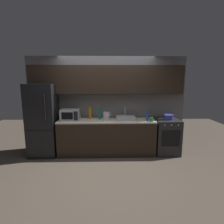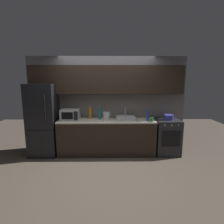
{
  "view_description": "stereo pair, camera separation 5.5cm",
  "coord_description": "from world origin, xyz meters",
  "px_view_note": "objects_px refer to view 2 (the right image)",
  "views": [
    {
      "loc": [
        0.03,
        -3.57,
        1.9
      ],
      "look_at": [
        0.14,
        0.9,
        1.1
      ],
      "focal_mm": 28.98,
      "sensor_mm": 36.0,
      "label": 1
    },
    {
      "loc": [
        0.09,
        -3.57,
        1.9
      ],
      "look_at": [
        0.14,
        0.9,
        1.1
      ],
      "focal_mm": 28.98,
      "sensor_mm": 36.0,
      "label": 2
    }
  ],
  "objects_px": {
    "kettle": "(106,116)",
    "wine_bottle_amber": "(90,113)",
    "wine_bottle_blue": "(147,115)",
    "mug_green": "(152,120)",
    "refrigerator": "(43,120)",
    "microwave": "(70,114)",
    "wine_bottle_teal": "(100,113)",
    "cooking_pot": "(169,117)",
    "oven_range": "(167,137)"
  },
  "relations": [
    {
      "from": "wine_bottle_amber",
      "to": "microwave",
      "type": "bearing_deg",
      "value": -165.22
    },
    {
      "from": "refrigerator",
      "to": "wine_bottle_blue",
      "type": "height_order",
      "value": "refrigerator"
    },
    {
      "from": "wine_bottle_amber",
      "to": "mug_green",
      "type": "xyz_separation_m",
      "value": [
        1.52,
        -0.36,
        -0.09
      ]
    },
    {
      "from": "microwave",
      "to": "mug_green",
      "type": "distance_m",
      "value": 2.02
    },
    {
      "from": "kettle",
      "to": "wine_bottle_teal",
      "type": "bearing_deg",
      "value": 134.57
    },
    {
      "from": "wine_bottle_blue",
      "to": "wine_bottle_teal",
      "type": "distance_m",
      "value": 1.21
    },
    {
      "from": "microwave",
      "to": "kettle",
      "type": "xyz_separation_m",
      "value": [
        0.91,
        -0.09,
        -0.03
      ]
    },
    {
      "from": "wine_bottle_teal",
      "to": "mug_green",
      "type": "bearing_deg",
      "value": -14.2
    },
    {
      "from": "kettle",
      "to": "cooking_pot",
      "type": "xyz_separation_m",
      "value": [
        1.58,
        0.07,
        -0.04
      ]
    },
    {
      "from": "refrigerator",
      "to": "wine_bottle_blue",
      "type": "relative_size",
      "value": 5.57
    },
    {
      "from": "microwave",
      "to": "wine_bottle_amber",
      "type": "relative_size",
      "value": 1.34
    },
    {
      "from": "wine_bottle_amber",
      "to": "wine_bottle_teal",
      "type": "relative_size",
      "value": 0.97
    },
    {
      "from": "refrigerator",
      "to": "kettle",
      "type": "height_order",
      "value": "refrigerator"
    },
    {
      "from": "wine_bottle_blue",
      "to": "mug_green",
      "type": "relative_size",
      "value": 3.28
    },
    {
      "from": "wine_bottle_amber",
      "to": "wine_bottle_blue",
      "type": "relative_size",
      "value": 1.06
    },
    {
      "from": "oven_range",
      "to": "wine_bottle_teal",
      "type": "relative_size",
      "value": 2.53
    },
    {
      "from": "oven_range",
      "to": "wine_bottle_amber",
      "type": "relative_size",
      "value": 2.62
    },
    {
      "from": "microwave",
      "to": "cooking_pot",
      "type": "distance_m",
      "value": 2.49
    },
    {
      "from": "oven_range",
      "to": "kettle",
      "type": "bearing_deg",
      "value": -177.47
    },
    {
      "from": "wine_bottle_teal",
      "to": "cooking_pot",
      "type": "xyz_separation_m",
      "value": [
        1.75,
        -0.1,
        -0.09
      ]
    },
    {
      "from": "microwave",
      "to": "mug_green",
      "type": "relative_size",
      "value": 4.64
    },
    {
      "from": "wine_bottle_blue",
      "to": "cooking_pot",
      "type": "height_order",
      "value": "wine_bottle_blue"
    },
    {
      "from": "refrigerator",
      "to": "microwave",
      "type": "bearing_deg",
      "value": 1.55
    },
    {
      "from": "wine_bottle_amber",
      "to": "wine_bottle_teal",
      "type": "bearing_deg",
      "value": -9.6
    },
    {
      "from": "wine_bottle_blue",
      "to": "cooking_pot",
      "type": "distance_m",
      "value": 0.58
    },
    {
      "from": "cooking_pot",
      "to": "microwave",
      "type": "bearing_deg",
      "value": 179.58
    },
    {
      "from": "refrigerator",
      "to": "wine_bottle_amber",
      "type": "bearing_deg",
      "value": 7.17
    },
    {
      "from": "wine_bottle_amber",
      "to": "cooking_pot",
      "type": "distance_m",
      "value": 2.01
    },
    {
      "from": "wine_bottle_teal",
      "to": "cooking_pot",
      "type": "distance_m",
      "value": 1.76
    },
    {
      "from": "kettle",
      "to": "cooking_pot",
      "type": "height_order",
      "value": "kettle"
    },
    {
      "from": "oven_range",
      "to": "mug_green",
      "type": "xyz_separation_m",
      "value": [
        -0.46,
        -0.22,
        0.5
      ]
    },
    {
      "from": "refrigerator",
      "to": "wine_bottle_teal",
      "type": "xyz_separation_m",
      "value": [
        1.42,
        0.1,
        0.15
      ]
    },
    {
      "from": "kettle",
      "to": "cooking_pot",
      "type": "distance_m",
      "value": 1.58
    },
    {
      "from": "wine_bottle_amber",
      "to": "mug_green",
      "type": "distance_m",
      "value": 1.57
    },
    {
      "from": "wine_bottle_blue",
      "to": "wine_bottle_teal",
      "type": "bearing_deg",
      "value": 169.5
    },
    {
      "from": "refrigerator",
      "to": "cooking_pot",
      "type": "distance_m",
      "value": 3.17
    },
    {
      "from": "wine_bottle_blue",
      "to": "mug_green",
      "type": "height_order",
      "value": "wine_bottle_blue"
    },
    {
      "from": "cooking_pot",
      "to": "refrigerator",
      "type": "bearing_deg",
      "value": -180.0
    },
    {
      "from": "wine_bottle_teal",
      "to": "mug_green",
      "type": "xyz_separation_m",
      "value": [
        1.27,
        -0.32,
        -0.1
      ]
    },
    {
      "from": "oven_range",
      "to": "cooking_pot",
      "type": "xyz_separation_m",
      "value": [
        0.02,
        0.0,
        0.51
      ]
    },
    {
      "from": "refrigerator",
      "to": "mug_green",
      "type": "xyz_separation_m",
      "value": [
        2.69,
        -0.22,
        0.05
      ]
    },
    {
      "from": "kettle",
      "to": "wine_bottle_teal",
      "type": "xyz_separation_m",
      "value": [
        -0.17,
        0.17,
        0.04
      ]
    },
    {
      "from": "oven_range",
      "to": "kettle",
      "type": "relative_size",
      "value": 3.8
    },
    {
      "from": "refrigerator",
      "to": "cooking_pot",
      "type": "height_order",
      "value": "refrigerator"
    },
    {
      "from": "mug_green",
      "to": "cooking_pot",
      "type": "distance_m",
      "value": 0.53
    },
    {
      "from": "kettle",
      "to": "wine_bottle_teal",
      "type": "distance_m",
      "value": 0.25
    },
    {
      "from": "wine_bottle_teal",
      "to": "cooking_pot",
      "type": "bearing_deg",
      "value": -3.39
    },
    {
      "from": "wine_bottle_blue",
      "to": "kettle",
      "type": "bearing_deg",
      "value": 177.43
    },
    {
      "from": "microwave",
      "to": "mug_green",
      "type": "bearing_deg",
      "value": -6.68
    },
    {
      "from": "kettle",
      "to": "wine_bottle_amber",
      "type": "relative_size",
      "value": 0.69
    }
  ]
}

